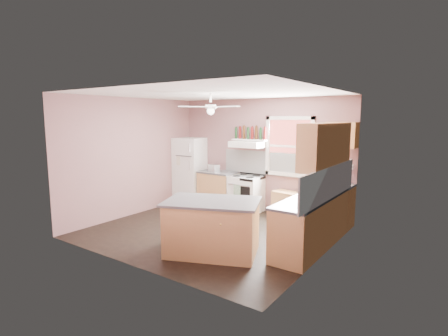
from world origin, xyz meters
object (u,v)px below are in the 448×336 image
Objects in this scene: toaster at (214,168)px; cart at (286,205)px; refrigerator at (190,170)px; island at (212,228)px; stove at (246,194)px.

toaster is 0.49× the size of cart.
refrigerator is 1.19× the size of island.
island is at bearing -82.77° from cart.
stove is 1.51× the size of cart.
stove is at bearing 21.41° from toaster.
cart is 0.39× the size of island.
toaster is 3.14m from island.
island is (2.64, -2.54, -0.43)m from refrigerator.
refrigerator is at bearing 113.49° from island.
toaster is 1.07m from stove.
island is (0.91, -2.58, 0.00)m from stove.
refrigerator is 1.79m from stove.
toaster reaches higher than stove.
toaster is 0.33× the size of stove.
cart is (1.02, 0.05, -0.15)m from stove.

